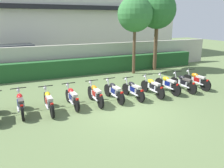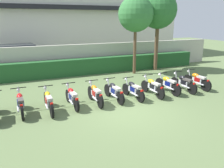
# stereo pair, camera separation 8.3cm
# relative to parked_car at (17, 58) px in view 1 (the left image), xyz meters

# --- Properties ---
(ground) EXTENTS (60.00, 60.00, 0.00)m
(ground) POSITION_rel_parked_car_xyz_m (3.85, -10.02, -0.94)
(ground) COLOR #607547
(building) EXTENTS (23.78, 6.50, 8.69)m
(building) POSITION_rel_parked_car_xyz_m (3.85, 5.43, 3.41)
(building) COLOR silver
(building) RESTS_ON ground
(compound_wall) EXTENTS (22.59, 0.30, 1.97)m
(compound_wall) POSITION_rel_parked_car_xyz_m (3.85, -2.42, 0.05)
(compound_wall) COLOR #BCB7A8
(compound_wall) RESTS_ON ground
(hedge_row) EXTENTS (18.07, 0.70, 1.09)m
(hedge_row) POSITION_rel_parked_car_xyz_m (3.85, -3.12, -0.39)
(hedge_row) COLOR #235628
(hedge_row) RESTS_ON ground
(parked_car) EXTENTS (4.69, 2.52, 1.89)m
(parked_car) POSITION_rel_parked_car_xyz_m (0.00, 0.00, 0.00)
(parked_car) COLOR #9EA3A8
(parked_car) RESTS_ON ground
(tree_near_inspector) EXTENTS (2.31, 2.31, 5.11)m
(tree_near_inspector) POSITION_rel_parked_car_xyz_m (7.35, -4.21, 2.99)
(tree_near_inspector) COLOR brown
(tree_near_inspector) RESTS_ON ground
(tree_far_side) EXTENTS (2.58, 2.58, 5.54)m
(tree_far_side) POSITION_rel_parked_car_xyz_m (9.35, -3.81, 3.27)
(tree_far_side) COLOR brown
(tree_far_side) RESTS_ON ground
(motorcycle_in_row_1) EXTENTS (0.60, 1.85, 0.97)m
(motorcycle_in_row_1) POSITION_rel_parked_car_xyz_m (-0.15, -8.62, -0.48)
(motorcycle_in_row_1) COLOR black
(motorcycle_in_row_1) RESTS_ON ground
(motorcycle_in_row_2) EXTENTS (0.60, 1.95, 0.97)m
(motorcycle_in_row_2) POSITION_rel_parked_car_xyz_m (0.89, -8.79, -0.48)
(motorcycle_in_row_2) COLOR black
(motorcycle_in_row_2) RESTS_ON ground
(motorcycle_in_row_3) EXTENTS (0.60, 1.84, 0.94)m
(motorcycle_in_row_3) POSITION_rel_parked_car_xyz_m (1.89, -8.63, -0.50)
(motorcycle_in_row_3) COLOR black
(motorcycle_in_row_3) RESTS_ON ground
(motorcycle_in_row_4) EXTENTS (0.60, 1.86, 0.97)m
(motorcycle_in_row_4) POSITION_rel_parked_car_xyz_m (2.92, -8.70, -0.48)
(motorcycle_in_row_4) COLOR black
(motorcycle_in_row_4) RESTS_ON ground
(motorcycle_in_row_5) EXTENTS (0.60, 1.89, 0.96)m
(motorcycle_in_row_5) POSITION_rel_parked_car_xyz_m (3.85, -8.63, -0.49)
(motorcycle_in_row_5) COLOR black
(motorcycle_in_row_5) RESTS_ON ground
(motorcycle_in_row_6) EXTENTS (0.60, 1.79, 0.94)m
(motorcycle_in_row_6) POSITION_rel_parked_car_xyz_m (4.78, -8.75, -0.50)
(motorcycle_in_row_6) COLOR black
(motorcycle_in_row_6) RESTS_ON ground
(motorcycle_in_row_7) EXTENTS (0.60, 1.88, 0.96)m
(motorcycle_in_row_7) POSITION_rel_parked_car_xyz_m (5.86, -8.75, -0.49)
(motorcycle_in_row_7) COLOR black
(motorcycle_in_row_7) RESTS_ON ground
(motorcycle_in_row_8) EXTENTS (0.60, 1.85, 0.98)m
(motorcycle_in_row_8) POSITION_rel_parked_car_xyz_m (6.80, -8.71, -0.48)
(motorcycle_in_row_8) COLOR black
(motorcycle_in_row_8) RESTS_ON ground
(motorcycle_in_row_9) EXTENTS (0.60, 1.88, 0.96)m
(motorcycle_in_row_9) POSITION_rel_parked_car_xyz_m (7.75, -8.76, -0.49)
(motorcycle_in_row_9) COLOR black
(motorcycle_in_row_9) RESTS_ON ground
(motorcycle_in_row_10) EXTENTS (0.60, 1.88, 0.97)m
(motorcycle_in_row_10) POSITION_rel_parked_car_xyz_m (8.74, -8.69, -0.48)
(motorcycle_in_row_10) COLOR black
(motorcycle_in_row_10) RESTS_ON ground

